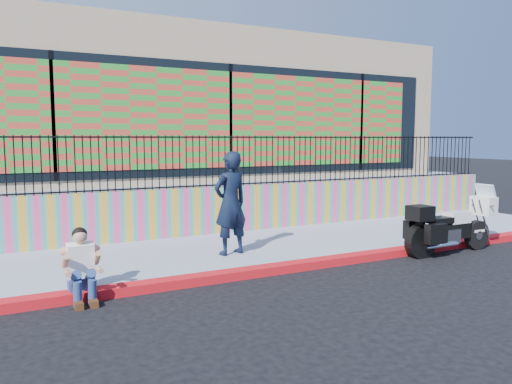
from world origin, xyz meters
TOP-DOWN VIEW (x-y plane):
  - ground at (0.00, 0.00)m, footprint 90.00×90.00m
  - red_curb at (0.00, 0.00)m, footprint 16.00×0.30m
  - sidewalk at (0.00, 1.65)m, footprint 16.00×3.00m
  - mural_wall at (0.00, 3.25)m, footprint 16.00×0.20m
  - metal_fence at (0.00, 3.25)m, footprint 15.80×0.04m
  - elevated_platform at (0.00, 8.35)m, footprint 16.00×10.00m
  - storefront_building at (0.00, 8.13)m, footprint 14.00×8.06m
  - police_motorcycle at (2.90, -0.35)m, footprint 2.27×0.75m
  - police_officer at (-1.38, 1.11)m, footprint 0.81×0.61m
  - seated_man at (-4.29, -0.09)m, footprint 0.54×0.71m

SIDE VIEW (x-z plane):
  - ground at x=0.00m, z-range 0.00..0.00m
  - red_curb at x=0.00m, z-range 0.00..0.15m
  - sidewalk at x=0.00m, z-range 0.00..0.15m
  - seated_man at x=-4.29m, z-range -0.08..0.98m
  - police_motorcycle at x=2.90m, z-range -0.11..1.30m
  - elevated_platform at x=0.00m, z-range 0.00..1.25m
  - mural_wall at x=0.00m, z-range 0.15..1.25m
  - police_officer at x=-1.38m, z-range 0.15..2.14m
  - metal_fence at x=0.00m, z-range 1.25..2.45m
  - storefront_building at x=0.00m, z-range 1.25..5.25m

